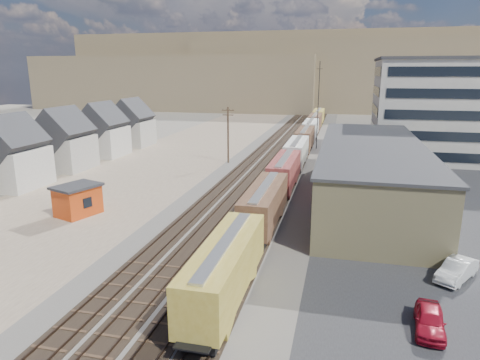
% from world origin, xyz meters
% --- Properties ---
extents(ground, '(300.00, 300.00, 0.00)m').
position_xyz_m(ground, '(0.00, 0.00, 0.00)').
color(ground, '#6B6356').
rests_on(ground, ground).
extents(ballast_bed, '(18.00, 200.00, 0.06)m').
position_xyz_m(ballast_bed, '(0.00, 50.00, 0.03)').
color(ballast_bed, '#4C4742').
rests_on(ballast_bed, ground).
extents(dirt_yard, '(24.00, 180.00, 0.03)m').
position_xyz_m(dirt_yard, '(-20.00, 40.00, 0.01)').
color(dirt_yard, '#776552').
rests_on(dirt_yard, ground).
extents(asphalt_lot, '(26.00, 120.00, 0.04)m').
position_xyz_m(asphalt_lot, '(22.00, 35.00, 0.02)').
color(asphalt_lot, '#232326').
rests_on(asphalt_lot, ground).
extents(rail_tracks, '(11.40, 200.00, 0.24)m').
position_xyz_m(rail_tracks, '(-0.55, 50.00, 0.11)').
color(rail_tracks, black).
rests_on(rail_tracks, ground).
extents(freight_train, '(3.00, 119.74, 4.46)m').
position_xyz_m(freight_train, '(3.80, 48.79, 2.79)').
color(freight_train, black).
rests_on(freight_train, ground).
extents(warehouse, '(12.40, 40.40, 7.25)m').
position_xyz_m(warehouse, '(14.98, 25.00, 3.65)').
color(warehouse, tan).
rests_on(warehouse, ground).
extents(office_tower, '(22.60, 18.60, 18.45)m').
position_xyz_m(office_tower, '(27.95, 54.95, 9.26)').
color(office_tower, '#9E998E').
rests_on(office_tower, ground).
extents(utility_pole_north, '(2.20, 0.32, 10.00)m').
position_xyz_m(utility_pole_north, '(-8.50, 42.00, 5.30)').
color(utility_pole_north, '#382619').
rests_on(utility_pole_north, ground).
extents(radio_mast, '(1.20, 0.16, 18.00)m').
position_xyz_m(radio_mast, '(6.00, 60.00, 9.12)').
color(radio_mast, black).
rests_on(radio_mast, ground).
extents(townhouse_row, '(8.15, 68.16, 10.47)m').
position_xyz_m(townhouse_row, '(-34.00, 25.00, 4.34)').
color(townhouse_row, '#B7B2A8').
rests_on(townhouse_row, ground).
extents(hills_north, '(265.00, 80.00, 32.00)m').
position_xyz_m(hills_north, '(0.17, 167.92, 14.10)').
color(hills_north, brown).
rests_on(hills_north, ground).
extents(maintenance_shed, '(5.15, 5.83, 3.57)m').
position_xyz_m(maintenance_shed, '(-17.80, 10.32, 1.83)').
color(maintenance_shed, '#CE4313').
rests_on(maintenance_shed, ground).
extents(parked_car_red, '(2.27, 4.62, 1.52)m').
position_xyz_m(parked_car_red, '(17.30, -4.58, 0.76)').
color(parked_car_red, maroon).
rests_on(parked_car_red, ground).
extents(parked_car_white, '(4.10, 5.01, 1.61)m').
position_xyz_m(parked_car_white, '(20.66, 3.38, 0.80)').
color(parked_car_white, silver).
rests_on(parked_car_white, ground).
extents(parked_car_blue, '(5.62, 6.20, 1.60)m').
position_xyz_m(parked_car_blue, '(20.38, 51.76, 0.80)').
color(parked_car_blue, navy).
rests_on(parked_car_blue, ground).
extents(parked_car_far, '(1.88, 4.25, 1.42)m').
position_xyz_m(parked_car_far, '(26.05, 40.25, 0.71)').
color(parked_car_far, white).
rests_on(parked_car_far, ground).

